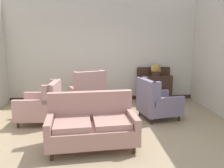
# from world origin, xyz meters

# --- Properties ---
(ground) EXTENTS (8.37, 8.37, 0.00)m
(ground) POSITION_xyz_m (0.00, 0.00, 0.00)
(ground) COLOR #9E896B
(wall_back) EXTENTS (6.14, 0.08, 3.19)m
(wall_back) POSITION_xyz_m (0.00, 2.65, 1.60)
(wall_back) COLOR beige
(wall_back) RESTS_ON ground
(baseboard_back) EXTENTS (5.98, 0.03, 0.12)m
(baseboard_back) POSITION_xyz_m (0.00, 2.60, 0.06)
(baseboard_back) COLOR #382319
(baseboard_back) RESTS_ON ground
(coffee_table) EXTENTS (0.99, 0.99, 0.49)m
(coffee_table) POSITION_xyz_m (-0.10, 0.43, 0.41)
(coffee_table) COLOR #382319
(coffee_table) RESTS_ON ground
(porcelain_vase) EXTENTS (0.19, 0.19, 0.30)m
(porcelain_vase) POSITION_xyz_m (-0.04, 0.49, 0.62)
(porcelain_vase) COLOR #384C93
(porcelain_vase) RESTS_ON coffee_table
(settee) EXTENTS (1.64, 0.95, 0.97)m
(settee) POSITION_xyz_m (-0.31, -0.65, 0.40)
(settee) COLOR tan
(settee) RESTS_ON ground
(armchair_far_left) EXTENTS (1.08, 1.06, 1.10)m
(armchair_far_left) POSITION_xyz_m (-0.45, 1.61, 0.46)
(armchair_far_left) COLOR tan
(armchair_far_left) RESTS_ON ground
(armchair_back_corner) EXTENTS (1.05, 0.98, 1.00)m
(armchair_back_corner) POSITION_xyz_m (1.25, 0.74, 0.42)
(armchair_back_corner) COLOR slate
(armchair_back_corner) RESTS_ON ground
(armchair_beside_settee) EXTENTS (0.95, 0.89, 0.97)m
(armchair_beside_settee) POSITION_xyz_m (-1.49, 0.68, 0.41)
(armchair_beside_settee) COLOR tan
(armchair_beside_settee) RESTS_ON ground
(sideboard) EXTENTS (1.07, 0.35, 1.07)m
(sideboard) POSITION_xyz_m (1.63, 2.36, 0.48)
(sideboard) COLOR #382319
(sideboard) RESTS_ON ground
(gramophone) EXTENTS (0.39, 0.49, 0.52)m
(gramophone) POSITION_xyz_m (1.68, 2.27, 1.08)
(gramophone) COLOR #382319
(gramophone) RESTS_ON sideboard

